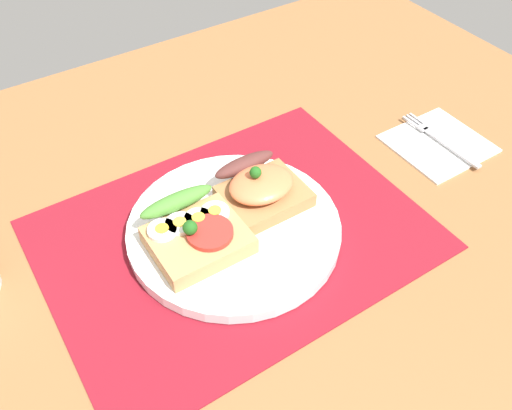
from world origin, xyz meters
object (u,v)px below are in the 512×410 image
(sandwich_egg_tomato, at_px, (195,232))
(fork, at_px, (439,138))
(napkin, at_px, (438,143))
(plate, at_px, (234,229))
(sandwich_salmon, at_px, (261,188))

(sandwich_egg_tomato, bearing_deg, fork, -1.16)
(sandwich_egg_tomato, relative_size, napkin, 0.82)
(plate, relative_size, napkin, 1.99)
(sandwich_egg_tomato, distance_m, sandwich_salmon, 0.10)
(sandwich_salmon, distance_m, fork, 0.28)
(sandwich_salmon, bearing_deg, napkin, -5.87)
(fork, bearing_deg, napkin, -126.57)
(fork, bearing_deg, plate, 178.76)
(sandwich_egg_tomato, bearing_deg, plate, -0.66)
(plate, relative_size, fork, 1.82)
(plate, distance_m, sandwich_salmon, 0.06)
(plate, xyz_separation_m, sandwich_salmon, (0.05, 0.02, 0.03))
(napkin, bearing_deg, sandwich_egg_tomato, 178.32)
(sandwich_salmon, bearing_deg, sandwich_egg_tomato, -169.85)
(napkin, distance_m, fork, 0.01)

